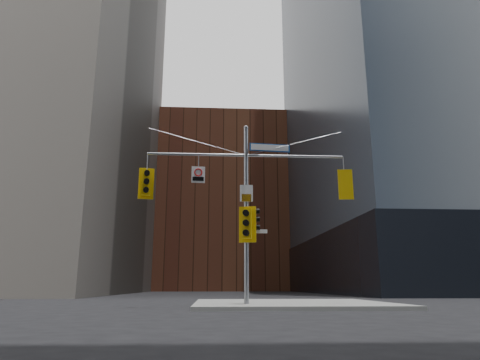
{
  "coord_description": "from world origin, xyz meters",
  "views": [
    {
      "loc": [
        -1.27,
        -14.67,
        0.83
      ],
      "look_at": [
        -0.25,
        2.0,
        4.96
      ],
      "focal_mm": 32.0,
      "sensor_mm": 36.0,
      "label": 1
    }
  ],
  "objects": [
    {
      "name": "traffic_light_pole_side",
      "position": [
        0.32,
        1.99,
        3.37
      ],
      "size": [
        0.4,
        0.34,
        0.97
      ],
      "rotation": [
        0.0,
        0.0,
        1.43
      ],
      "color": "#DFB00B",
      "rests_on": "ground"
    },
    {
      "name": "sidewalk_corner",
      "position": [
        2.0,
        4.0,
        0.07
      ],
      "size": [
        8.0,
        8.0,
        0.15
      ],
      "primitive_type": "cube",
      "color": "gray",
      "rests_on": "ground"
    },
    {
      "name": "podium_ne",
      "position": [
        28.0,
        32.0,
        3.0
      ],
      "size": [
        36.4,
        36.4,
        6.0
      ],
      "primitive_type": "cube",
      "color": "black",
      "rests_on": "ground"
    },
    {
      "name": "ground",
      "position": [
        0.0,
        0.0,
        0.0
      ],
      "size": [
        160.0,
        160.0,
        0.0
      ],
      "primitive_type": "plane",
      "color": "black",
      "rests_on": "ground"
    },
    {
      "name": "street_blade_ns",
      "position": [
        0.0,
        2.45,
        2.95
      ],
      "size": [
        0.09,
        0.75,
        0.15
      ],
      "rotation": [
        0.0,
        0.0,
        -0.08
      ],
      "color": "#145926",
      "rests_on": "ground"
    },
    {
      "name": "brick_midrise",
      "position": [
        0.0,
        58.0,
        14.0
      ],
      "size": [
        26.0,
        20.0,
        28.0
      ],
      "primitive_type": "cube",
      "color": "brown",
      "rests_on": "ground"
    },
    {
      "name": "regulatory_sign_pole",
      "position": [
        0.0,
        1.88,
        4.37
      ],
      "size": [
        0.51,
        0.04,
        0.67
      ],
      "rotation": [
        0.0,
        0.0,
        0.0
      ],
      "color": "silver",
      "rests_on": "ground"
    },
    {
      "name": "traffic_light_west_arm",
      "position": [
        -3.97,
        2.01,
        4.8
      ],
      "size": [
        0.6,
        0.54,
        1.27
      ],
      "rotation": [
        0.0,
        0.0,
        0.18
      ],
      "color": "#DFB00B",
      "rests_on": "ground"
    },
    {
      "name": "signal_assembly",
      "position": [
        0.0,
        1.99,
        4.42
      ],
      "size": [
        8.0,
        0.8,
        7.3
      ],
      "color": "gray",
      "rests_on": "ground"
    },
    {
      "name": "traffic_light_east_arm",
      "position": [
        4.03,
        1.99,
        4.8
      ],
      "size": [
        0.59,
        0.5,
        1.24
      ],
      "rotation": [
        0.0,
        0.0,
        3.04
      ],
      "color": "#DFB00B",
      "rests_on": "ground"
    },
    {
      "name": "street_sign_blade",
      "position": [
        0.98,
        2.0,
        6.35
      ],
      "size": [
        1.68,
        0.21,
        0.33
      ],
      "rotation": [
        0.0,
        0.0,
        0.1
      ],
      "color": "#11489D",
      "rests_on": "ground"
    },
    {
      "name": "regulatory_sign_arm",
      "position": [
        -1.93,
        1.97,
        5.17
      ],
      "size": [
        0.54,
        0.1,
        0.67
      ],
      "rotation": [
        0.0,
        0.0,
        0.1
      ],
      "color": "silver",
      "rests_on": "ground"
    },
    {
      "name": "street_blade_ew",
      "position": [
        0.45,
        2.0,
        2.9
      ],
      "size": [
        0.76,
        0.08,
        0.15
      ],
      "rotation": [
        0.0,
        0.0,
        0.06
      ],
      "color": "silver",
      "rests_on": "ground"
    },
    {
      "name": "traffic_light_pole_front",
      "position": [
        0.0,
        1.73,
        3.15
      ],
      "size": [
        0.67,
        0.61,
        1.41
      ],
      "rotation": [
        0.0,
        0.0,
        -0.23
      ],
      "color": "#DFB00B",
      "rests_on": "ground"
    }
  ]
}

